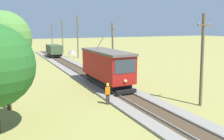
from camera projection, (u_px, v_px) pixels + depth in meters
red_tram at (107, 66)px, 23.76m from camera, size 2.60×8.54×4.79m
freight_car at (54, 50)px, 46.64m from camera, size 2.40×5.20×2.31m
utility_pole_near_tram at (202, 60)px, 17.70m from camera, size 1.40×0.52×7.19m
utility_pole_mid at (113, 47)px, 31.71m from camera, size 1.40×0.51×6.75m
utility_pole_far at (78, 37)px, 45.66m from camera, size 1.40×0.29×8.44m
utility_pole_distant at (62, 36)px, 56.79m from camera, size 1.40×0.46×7.95m
utility_pole_horizon at (52, 36)px, 68.32m from camera, size 1.40×0.32×6.97m
gravel_pile at (72, 51)px, 52.65m from camera, size 2.05×2.05×1.36m
track_worker at (108, 93)px, 18.34m from camera, size 0.45×0.39×1.78m
tree_left_near at (4, 39)px, 16.35m from camera, size 3.95×3.95×7.35m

